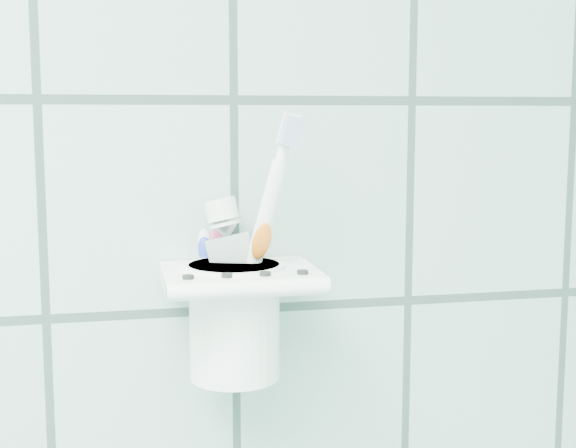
% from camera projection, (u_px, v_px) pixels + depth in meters
% --- Properties ---
extents(holder_bracket, '(0.13, 0.10, 0.04)m').
position_uv_depth(holder_bracket, '(240.00, 279.00, 0.66)').
color(holder_bracket, white).
rests_on(holder_bracket, wall_back).
extents(cup, '(0.08, 0.08, 0.10)m').
position_uv_depth(cup, '(235.00, 316.00, 0.67)').
color(cup, white).
rests_on(cup, holder_bracket).
extents(toothbrush_pink, '(0.04, 0.05, 0.19)m').
position_uv_depth(toothbrush_pink, '(227.00, 253.00, 0.68)').
color(toothbrush_pink, white).
rests_on(toothbrush_pink, cup).
extents(toothbrush_blue, '(0.04, 0.07, 0.20)m').
position_uv_depth(toothbrush_blue, '(237.00, 242.00, 0.68)').
color(toothbrush_blue, white).
rests_on(toothbrush_blue, cup).
extents(toothbrush_orange, '(0.06, 0.04, 0.22)m').
position_uv_depth(toothbrush_orange, '(226.00, 236.00, 0.67)').
color(toothbrush_orange, white).
rests_on(toothbrush_orange, cup).
extents(toothpaste_tube, '(0.06, 0.04, 0.15)m').
position_uv_depth(toothpaste_tube, '(257.00, 269.00, 0.67)').
color(toothpaste_tube, silver).
rests_on(toothpaste_tube, cup).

